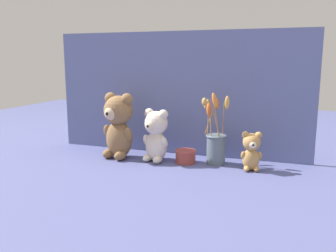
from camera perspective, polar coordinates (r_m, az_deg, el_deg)
ground_plane at (r=1.60m, az=-0.23°, el=-5.80°), size 4.00×4.00×0.00m
backdrop_wall at (r=1.71m, az=1.62°, el=5.19°), size 1.25×0.02×0.58m
teddy_bear_large at (r=1.66m, az=-7.93°, el=0.28°), size 0.17×0.15×0.30m
teddy_bear_medium at (r=1.59m, az=-1.98°, el=-1.34°), size 0.13×0.12×0.24m
teddy_bear_small at (r=1.51m, az=13.24°, el=-3.81°), size 0.09×0.08×0.16m
flower_vase at (r=1.57m, az=7.65°, el=-2.75°), size 0.13×0.13×0.32m
decorative_tin_tall at (r=1.59m, az=2.83°, el=-4.88°), size 0.09×0.09×0.06m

